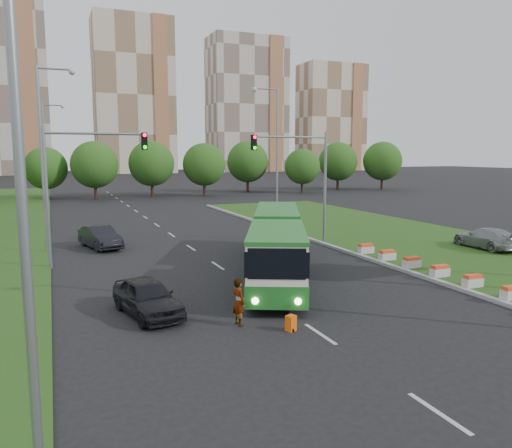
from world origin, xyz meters
name	(u,v)px	position (x,y,z in m)	size (l,w,h in m)	color
ground	(313,285)	(0.00, 0.00, 0.00)	(360.00, 360.00, 0.00)	black
grass_median	(415,241)	(13.00, 8.00, 0.07)	(14.00, 60.00, 0.15)	#254F16
median_kerb	(334,247)	(6.05, 8.00, 0.09)	(0.30, 60.00, 0.18)	#999999
lane_markings	(166,231)	(-3.00, 20.00, 0.00)	(0.20, 100.00, 0.01)	#B0AFA9
flower_planters	(440,271)	(6.70, -1.40, 0.45)	(1.10, 13.70, 0.60)	silver
traffic_mast_median	(305,170)	(4.78, 10.00, 5.35)	(5.76, 0.32, 8.00)	gray
traffic_mast_left	(76,174)	(-10.38, 9.00, 5.35)	(5.76, 0.32, 8.00)	gray
street_lamps	(197,161)	(-3.00, 10.00, 6.00)	(36.00, 60.00, 12.00)	gray
tree_line	(200,166)	(10.00, 55.00, 4.50)	(120.00, 8.00, 9.00)	#1E4A13
apartment_tower_ceast	(134,97)	(15.00, 150.00, 25.00)	(25.00, 15.00, 50.00)	beige
apartment_tower_east	(247,106)	(55.00, 150.00, 23.50)	(27.00, 15.00, 47.00)	beige
midrise_east	(331,118)	(90.00, 150.00, 20.00)	(24.00, 14.00, 40.00)	beige
articulated_bus	(271,242)	(-0.70, 3.53, 1.65)	(2.54, 16.32, 2.69)	silver
car_left_near	(147,297)	(-8.39, -1.46, 0.75)	(1.77, 4.39, 1.50)	black
car_left_far	(100,237)	(-8.81, 14.30, 0.77)	(1.62, 4.65, 1.53)	black
car_median	(486,238)	(15.14, 3.53, 0.85)	(1.97, 4.84, 1.41)	gray
pedestrian	(239,302)	(-5.40, -3.99, 0.91)	(0.66, 0.44, 1.82)	gray
shopping_trolley	(291,323)	(-3.84, -5.30, 0.29)	(0.34, 0.36, 0.59)	#EE5A0C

